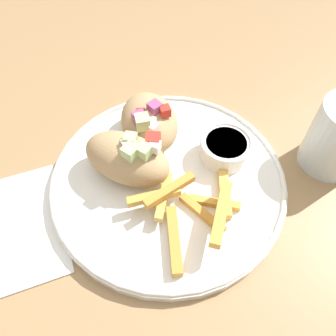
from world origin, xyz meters
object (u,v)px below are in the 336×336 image
object	(u,v)px
sauce_ramekin	(225,147)
pita_sandwich_near	(127,158)
fries_pile	(194,208)
plate	(168,179)
pita_sandwich_far	(149,122)

from	to	relation	value
sauce_ramekin	pita_sandwich_near	bearing A→B (deg)	-113.53
fries_pile	pita_sandwich_near	bearing A→B (deg)	-163.33
sauce_ramekin	fries_pile	bearing A→B (deg)	-62.74
plate	sauce_ramekin	world-z (taller)	sauce_ramekin
pita_sandwich_near	fries_pile	distance (m)	0.10
pita_sandwich_far	plate	bearing A→B (deg)	4.40
pita_sandwich_near	sauce_ramekin	size ratio (longest dim) A/B	1.91
pita_sandwich_near	pita_sandwich_far	world-z (taller)	pita_sandwich_near
pita_sandwich_far	fries_pile	xyz separation A→B (m)	(0.14, -0.03, -0.01)
pita_sandwich_far	sauce_ramekin	size ratio (longest dim) A/B	1.78
pita_sandwich_far	sauce_ramekin	bearing A→B (deg)	55.43
pita_sandwich_far	fries_pile	size ratio (longest dim) A/B	0.91
sauce_ramekin	pita_sandwich_far	bearing A→B (deg)	-144.53
plate	pita_sandwich_far	xyz separation A→B (m)	(-0.07, 0.02, 0.03)
plate	fries_pile	xyz separation A→B (m)	(0.06, -0.01, 0.02)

